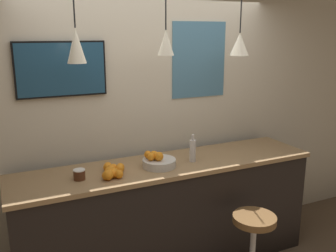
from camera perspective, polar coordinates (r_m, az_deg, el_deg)
name	(u,v)px	position (r m, az deg, el deg)	size (l,w,h in m)	color
back_wall	(149,110)	(3.70, -2.84, 2.43)	(8.00, 0.06, 2.90)	beige
service_counter	(168,215)	(3.64, 0.00, -13.37)	(2.81, 0.65, 1.04)	black
bar_stool	(253,238)	(3.46, 12.86, -16.27)	(0.39, 0.39, 0.68)	#B7B7BC
fruit_bowl	(158,161)	(3.32, -1.54, -5.41)	(0.30, 0.30, 0.15)	beige
orange_pile	(112,171)	(3.17, -8.50, -6.80)	(0.24, 0.31, 0.09)	orange
juice_bottle	(193,150)	(3.45, 3.77, -3.69)	(0.06, 0.06, 0.26)	silver
spread_jar	(79,174)	(3.13, -13.36, -7.20)	(0.10, 0.10, 0.09)	#562D19
pendant_lamp_left	(76,45)	(3.03, -13.83, 11.87)	(0.15, 0.15, 0.84)	black
pendant_lamp_middle	(166,42)	(3.26, -0.33, 12.67)	(0.14, 0.14, 0.80)	black
pendant_lamp_right	(240,44)	(3.65, 10.85, 12.19)	(0.18, 0.18, 0.82)	black
mounted_tv	(61,69)	(3.36, -15.95, 8.31)	(0.77, 0.04, 0.48)	black
wall_poster	(199,60)	(3.83, 4.76, 9.99)	(0.60, 0.01, 0.75)	teal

